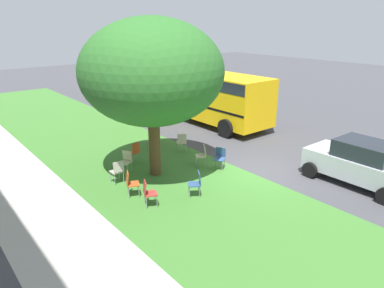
{
  "coord_description": "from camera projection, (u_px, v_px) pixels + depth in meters",
  "views": [
    {
      "loc": [
        -8.58,
        10.19,
        5.68
      ],
      "look_at": [
        1.99,
        1.55,
        0.96
      ],
      "focal_mm": 33.56,
      "sensor_mm": 36.0,
      "label": 1
    }
  ],
  "objects": [
    {
      "name": "ground",
      "position": [
        254.0,
        171.0,
        14.23
      ],
      "size": [
        80.0,
        80.0,
        0.0
      ],
      "primitive_type": "plane",
      "color": "#424247"
    },
    {
      "name": "grass_verge",
      "position": [
        191.0,
        195.0,
        12.31
      ],
      "size": [
        48.0,
        6.0,
        0.01
      ],
      "primitive_type": "cube",
      "color": "#3D752D",
      "rests_on": "ground"
    },
    {
      "name": "sidewalk_strip",
      "position": [
        65.0,
        242.0,
        9.68
      ],
      "size": [
        48.0,
        2.8,
        0.01
      ],
      "primitive_type": "cube",
      "color": "#ADA89E",
      "rests_on": "ground"
    },
    {
      "name": "street_tree",
      "position": [
        152.0,
        72.0,
        12.73
      ],
      "size": [
        5.18,
        5.18,
        5.85
      ],
      "color": "brown",
      "rests_on": "ground"
    },
    {
      "name": "chair_0",
      "position": [
        155.0,
        133.0,
        17.41
      ],
      "size": [
        0.57,
        0.57,
        0.88
      ],
      "color": "#335184",
      "rests_on": "ground"
    },
    {
      "name": "chair_1",
      "position": [
        155.0,
        138.0,
        16.54
      ],
      "size": [
        0.58,
        0.57,
        0.88
      ],
      "color": "beige",
      "rests_on": "ground"
    },
    {
      "name": "chair_2",
      "position": [
        202.0,
        154.0,
        14.62
      ],
      "size": [
        0.58,
        0.58,
        0.88
      ],
      "color": "beige",
      "rests_on": "ground"
    },
    {
      "name": "chair_3",
      "position": [
        117.0,
        170.0,
        13.04
      ],
      "size": [
        0.42,
        0.42,
        0.88
      ],
      "color": "#ADA393",
      "rests_on": "ground"
    },
    {
      "name": "chair_4",
      "position": [
        134.0,
        151.0,
        14.96
      ],
      "size": [
        0.51,
        0.5,
        0.88
      ],
      "color": "#C64C1E",
      "rests_on": "ground"
    },
    {
      "name": "chair_5",
      "position": [
        220.0,
        157.0,
        14.33
      ],
      "size": [
        0.56,
        0.57,
        0.88
      ],
      "color": "#335184",
      "rests_on": "ground"
    },
    {
      "name": "chair_6",
      "position": [
        126.0,
        160.0,
        13.98
      ],
      "size": [
        0.56,
        0.57,
        0.88
      ],
      "color": "beige",
      "rests_on": "ground"
    },
    {
      "name": "chair_7",
      "position": [
        131.0,
        182.0,
        12.09
      ],
      "size": [
        0.55,
        0.56,
        0.88
      ],
      "color": "#C64C1E",
      "rests_on": "ground"
    },
    {
      "name": "chair_8",
      "position": [
        182.0,
        141.0,
        16.17
      ],
      "size": [
        0.57,
        0.57,
        0.88
      ],
      "color": "beige",
      "rests_on": "ground"
    },
    {
      "name": "chair_9",
      "position": [
        148.0,
        192.0,
        11.41
      ],
      "size": [
        0.55,
        0.55,
        0.88
      ],
      "color": "#B7332D",
      "rests_on": "ground"
    },
    {
      "name": "chair_10",
      "position": [
        196.0,
        182.0,
        12.08
      ],
      "size": [
        0.58,
        0.58,
        0.88
      ],
      "color": "#335184",
      "rests_on": "ground"
    },
    {
      "name": "parked_car",
      "position": [
        360.0,
        162.0,
        12.9
      ],
      "size": [
        3.7,
        1.92,
        1.65
      ],
      "color": "#ADB2B7",
      "rests_on": "ground"
    },
    {
      "name": "school_bus",
      "position": [
        195.0,
        89.0,
        21.48
      ],
      "size": [
        10.4,
        2.8,
        2.88
      ],
      "color": "yellow",
      "rests_on": "ground"
    }
  ]
}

